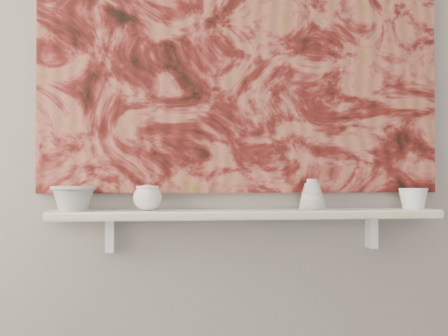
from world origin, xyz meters
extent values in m
plane|color=gray|center=(0.00, 1.60, 1.35)|extent=(3.60, 0.00, 3.60)
cube|color=white|center=(0.00, 1.51, 0.92)|extent=(1.40, 0.18, 0.03)
cube|color=beige|center=(0.00, 1.41, 0.92)|extent=(1.40, 0.01, 0.02)
cube|color=white|center=(-0.49, 1.57, 0.84)|extent=(0.03, 0.06, 0.12)
cube|color=white|center=(0.49, 1.57, 0.84)|extent=(0.03, 0.06, 0.12)
cube|color=maroon|center=(0.00, 1.59, 1.54)|extent=(1.50, 0.02, 1.10)
cube|color=black|center=(0.45, 1.57, 1.23)|extent=(0.09, 0.00, 0.08)
camera|label=1|loc=(-0.38, -0.70, 1.04)|focal=50.00mm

